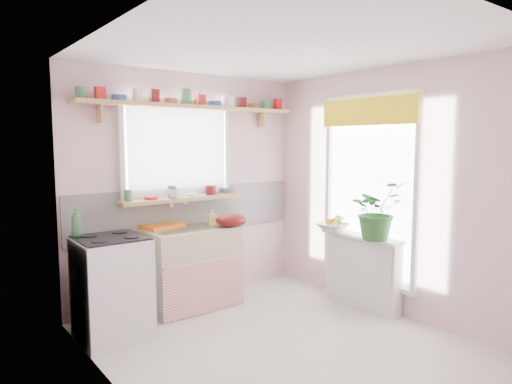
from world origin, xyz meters
TOP-DOWN VIEW (x-y plane):
  - room at (0.66, 0.86)m, footprint 3.20×3.20m
  - sink_unit at (-0.15, 1.29)m, footprint 0.95×0.65m
  - cooker at (-1.10, 1.05)m, footprint 0.58×0.58m
  - radiator_ledge at (1.30, 0.20)m, footprint 0.22×0.95m
  - windowsill at (-0.15, 1.48)m, footprint 1.40×0.22m
  - pine_shelf at (0.00, 1.47)m, footprint 2.52×0.24m
  - shelf_crockery at (0.00, 1.47)m, footprint 2.47×0.11m
  - sill_crockery at (-0.20, 1.48)m, footprint 1.35×0.11m
  - dish_tray at (-0.39, 1.50)m, footprint 0.48×0.40m
  - colander at (0.22, 1.10)m, footprint 0.38×0.38m
  - jade_plant at (1.21, -0.03)m, footprint 0.57×0.51m
  - fruit_bowl at (1.21, 0.55)m, footprint 0.38×0.38m
  - herb_pot at (1.21, 0.47)m, footprint 0.12×0.09m
  - soap_bottle_sink at (0.12, 1.31)m, footprint 0.10×0.10m
  - sill_cup at (-0.27, 1.42)m, footprint 0.16×0.16m
  - sill_bowl at (0.45, 1.54)m, footprint 0.23×0.23m
  - shelf_vase at (0.11, 1.53)m, footprint 0.20×0.20m
  - cooker_bottle at (-1.32, 1.27)m, footprint 0.12×0.12m
  - fruit at (1.22, 0.55)m, footprint 0.20×0.14m

SIDE VIEW (x-z plane):
  - radiator_ledge at x=1.30m, z-range 0.01..0.78m
  - sink_unit at x=-0.15m, z-range -0.13..0.99m
  - cooker at x=-1.10m, z-range 0.00..0.92m
  - fruit_bowl at x=1.21m, z-range 0.78..0.86m
  - dish_tray at x=-0.39m, z-range 0.85..0.89m
  - herb_pot at x=1.21m, z-range 0.78..0.98m
  - fruit at x=1.22m, z-range 0.83..0.93m
  - colander at x=0.22m, z-range 0.85..1.00m
  - soap_bottle_sink at x=0.12m, z-range 0.85..1.02m
  - cooker_bottle at x=-1.32m, z-range 0.92..1.17m
  - jade_plant at x=1.21m, z-range 0.77..1.36m
  - windowsill at x=-0.15m, z-range 1.12..1.16m
  - sill_bowl at x=0.45m, z-range 1.16..1.22m
  - sill_cup at x=-0.27m, z-range 1.16..1.26m
  - sill_crockery at x=-0.20m, z-range 1.15..1.27m
  - room at x=0.66m, z-range -0.23..2.97m
  - pine_shelf at x=0.00m, z-range 2.10..2.14m
  - shelf_crockery at x=0.00m, z-range 2.14..2.26m
  - shelf_vase at x=0.11m, z-range 2.14..2.30m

